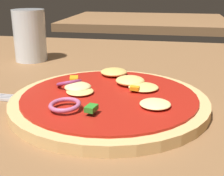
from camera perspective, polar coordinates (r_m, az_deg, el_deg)
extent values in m
cube|color=brown|center=(0.40, 5.86, -8.16)|extent=(1.10, 1.10, 0.03)
cylinder|color=tan|center=(0.43, -0.50, -2.53)|extent=(0.27, 0.27, 0.01)
cylinder|color=#A81C11|center=(0.42, -0.51, -1.47)|extent=(0.24, 0.24, 0.00)
ellipsoid|color=#EFCC72|center=(0.45, 5.81, 0.18)|extent=(0.04, 0.04, 0.01)
ellipsoid|color=#EFCC72|center=(0.46, 3.35, 1.39)|extent=(0.04, 0.04, 0.01)
ellipsoid|color=#F4DB8E|center=(0.44, -6.32, 0.19)|extent=(0.04, 0.04, 0.01)
ellipsoid|color=#F4DB8E|center=(0.39, 7.96, -2.91)|extent=(0.04, 0.04, 0.01)
ellipsoid|color=#E5BC60|center=(0.51, 0.35, 2.97)|extent=(0.04, 0.04, 0.01)
ellipsoid|color=#EFCC72|center=(0.43, -5.92, -0.59)|extent=(0.04, 0.04, 0.01)
torus|color=#93386B|center=(0.46, -7.91, 0.94)|extent=(0.05, 0.05, 0.02)
torus|color=#B25984|center=(0.37, -8.68, -3.08)|extent=(0.05, 0.05, 0.01)
cube|color=#2D8C28|center=(0.36, -3.84, -3.73)|extent=(0.01, 0.02, 0.01)
cube|color=orange|center=(0.43, 4.19, -0.04)|extent=(0.01, 0.01, 0.01)
cube|color=orange|center=(0.46, -7.02, 1.64)|extent=(0.02, 0.02, 0.01)
cube|color=silver|center=(0.47, -19.64, -2.00)|extent=(0.04, 0.00, 0.00)
cube|color=silver|center=(0.48, -19.28, -1.76)|extent=(0.04, 0.00, 0.00)
cube|color=silver|center=(0.48, -18.94, -1.54)|extent=(0.04, 0.00, 0.00)
cube|color=silver|center=(0.49, -18.60, -1.32)|extent=(0.04, 0.00, 0.00)
cylinder|color=silver|center=(0.69, -14.90, 9.33)|extent=(0.07, 0.07, 0.11)
cylinder|color=#9E510F|center=(0.70, -14.74, 7.51)|extent=(0.06, 0.06, 0.06)
cylinder|color=white|center=(0.69, -15.00, 10.48)|extent=(0.06, 0.06, 0.01)
cube|color=brown|center=(1.52, 6.26, 12.03)|extent=(0.74, 0.55, 0.03)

